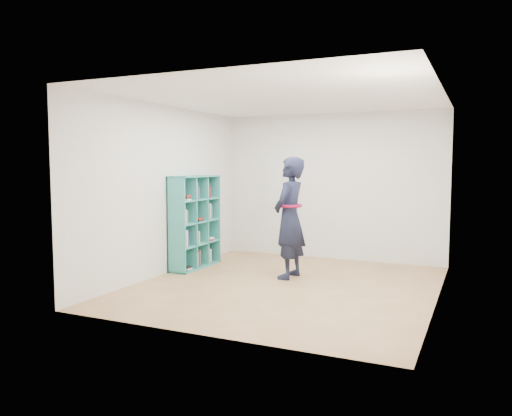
% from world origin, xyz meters
% --- Properties ---
extents(floor, '(4.50, 4.50, 0.00)m').
position_xyz_m(floor, '(0.00, 0.00, 0.00)').
color(floor, olive).
rests_on(floor, ground).
extents(ceiling, '(4.50, 4.50, 0.00)m').
position_xyz_m(ceiling, '(0.00, 0.00, 2.60)').
color(ceiling, white).
rests_on(ceiling, wall_back).
extents(wall_left, '(0.02, 4.50, 2.60)m').
position_xyz_m(wall_left, '(-2.00, 0.00, 1.30)').
color(wall_left, silver).
rests_on(wall_left, floor).
extents(wall_right, '(0.02, 4.50, 2.60)m').
position_xyz_m(wall_right, '(2.00, 0.00, 1.30)').
color(wall_right, silver).
rests_on(wall_right, floor).
extents(wall_back, '(4.00, 0.02, 2.60)m').
position_xyz_m(wall_back, '(0.00, 2.25, 1.30)').
color(wall_back, silver).
rests_on(wall_back, floor).
extents(wall_front, '(4.00, 0.02, 2.60)m').
position_xyz_m(wall_front, '(0.00, -2.25, 1.30)').
color(wall_front, silver).
rests_on(wall_front, floor).
extents(bookshelf, '(0.33, 1.14, 1.52)m').
position_xyz_m(bookshelf, '(-1.85, 0.57, 0.73)').
color(bookshelf, teal).
rests_on(bookshelf, floor).
extents(person, '(0.47, 0.68, 1.81)m').
position_xyz_m(person, '(-0.13, 0.49, 0.91)').
color(person, black).
rests_on(person, floor).
extents(smartphone, '(0.04, 0.11, 0.14)m').
position_xyz_m(smartphone, '(-0.26, 0.58, 1.03)').
color(smartphone, silver).
rests_on(smartphone, person).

